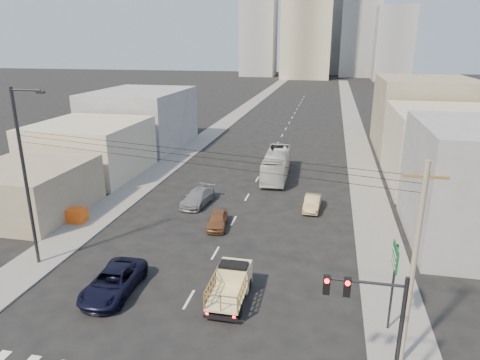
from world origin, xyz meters
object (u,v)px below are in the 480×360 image
at_px(traffic_signal, 375,317).
at_px(crate_stack, 75,215).
at_px(green_sign, 394,267).
at_px(sedan_brown, 218,220).
at_px(utility_pole, 413,266).
at_px(flatbed_pickup, 231,283).
at_px(sedan_grey, 198,197).
at_px(sedan_tan, 312,203).
at_px(streetlamp_left, 26,174).
at_px(navy_pickup, 113,282).
at_px(city_bus, 277,164).

height_order(traffic_signal, crate_stack, traffic_signal).
distance_m(traffic_signal, green_sign, 5.21).
distance_m(sedan_brown, utility_pole, 18.95).
relative_size(flatbed_pickup, sedan_grey, 0.90).
bearing_deg(green_sign, flatbed_pickup, 173.09).
distance_m(sedan_tan, streetlamp_left, 23.40).
bearing_deg(streetlamp_left, flatbed_pickup, -5.95).
bearing_deg(sedan_tan, flatbed_pickup, -101.74).
relative_size(sedan_tan, utility_pole, 0.39).
bearing_deg(navy_pickup, sedan_tan, 54.53).
height_order(sedan_tan, green_sign, green_sign).
relative_size(flatbed_pickup, sedan_tan, 1.13).
bearing_deg(green_sign, sedan_grey, 134.43).
relative_size(navy_pickup, crate_stack, 3.01).
relative_size(city_bus, green_sign, 2.11).
height_order(sedan_tan, sedan_grey, sedan_grey).
relative_size(green_sign, utility_pole, 0.50).
bearing_deg(streetlamp_left, sedan_brown, 39.27).
distance_m(sedan_brown, streetlamp_left, 14.61).
relative_size(flatbed_pickup, crate_stack, 2.45).
xyz_separation_m(sedan_tan, streetlamp_left, (-17.82, -14.03, 5.79)).
bearing_deg(sedan_grey, utility_pole, -42.65).
relative_size(green_sign, crate_stack, 2.78).
distance_m(green_sign, crate_stack, 26.10).
relative_size(sedan_tan, sedan_grey, 0.79).
bearing_deg(sedan_tan, sedan_brown, -140.53).
xyz_separation_m(city_bus, traffic_signal, (7.82, -30.94, 2.61)).
bearing_deg(streetlamp_left, city_bus, 60.34).
distance_m(sedan_grey, streetlamp_left, 16.04).
bearing_deg(flatbed_pickup, city_bus, 91.07).
bearing_deg(sedan_grey, city_bus, 65.98).
distance_m(flatbed_pickup, sedan_grey, 15.97).
height_order(city_bus, crate_stack, city_bus).
xyz_separation_m(navy_pickup, sedan_tan, (11.09, 16.30, -0.11)).
xyz_separation_m(navy_pickup, green_sign, (15.83, -0.23, 2.99)).
relative_size(sedan_tan, crate_stack, 2.17).
xyz_separation_m(green_sign, streetlamp_left, (-22.56, 2.50, 2.69)).
relative_size(navy_pickup, sedan_grey, 1.10).
distance_m(city_bus, streetlamp_left, 27.42).
bearing_deg(sedan_tan, city_bus, 118.21).
height_order(traffic_signal, green_sign, traffic_signal).
xyz_separation_m(sedan_tan, utility_pole, (5.08, -19.03, 4.54)).
bearing_deg(flatbed_pickup, utility_pole, -21.40).
distance_m(navy_pickup, sedan_brown, 11.36).
relative_size(streetlamp_left, crate_stack, 6.67).
height_order(city_bus, sedan_tan, city_bus).
xyz_separation_m(city_bus, green_sign, (9.21, -25.93, 2.27)).
height_order(navy_pickup, city_bus, city_bus).
bearing_deg(traffic_signal, navy_pickup, 160.06).
height_order(sedan_brown, green_sign, green_sign).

